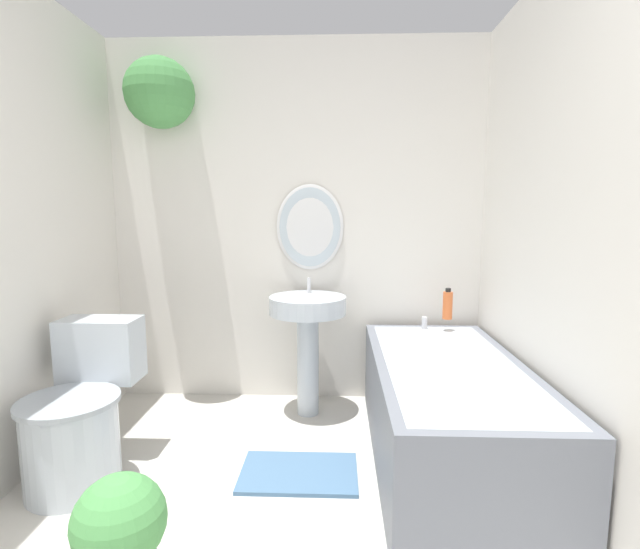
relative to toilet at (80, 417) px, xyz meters
name	(u,v)px	position (x,y,z in m)	size (l,w,h in m)	color
wall_back	(273,202)	(0.80, 1.05, 1.04)	(2.59, 0.43, 2.40)	silver
wall_right	(598,234)	(2.21, -0.26, 0.89)	(0.06, 2.75, 2.40)	silver
toilet	(80,417)	(0.00, 0.00, 0.00)	(0.44, 0.64, 0.74)	silver
pedestal_sink	(308,325)	(1.04, 0.77, 0.27)	(0.48, 0.48, 0.86)	silver
bathtub	(447,410)	(1.79, 0.22, -0.03)	(0.74, 1.56, 0.61)	slate
shampoo_bottle	(448,305)	(1.93, 0.85, 0.39)	(0.06, 0.06, 0.20)	#DB6633
potted_plant	(120,533)	(0.52, -0.69, -0.07)	(0.30, 0.30, 0.44)	#47474C
bath_mat	(299,473)	(1.04, 0.06, -0.30)	(0.57, 0.37, 0.02)	#4C7093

